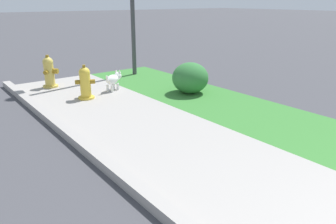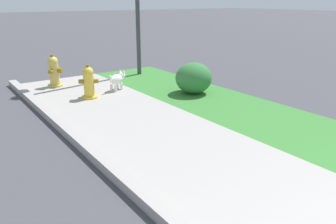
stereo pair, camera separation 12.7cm
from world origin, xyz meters
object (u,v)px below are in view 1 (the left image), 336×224
(fire_hydrant_at_driveway, at_px, (49,72))
(small_white_dog, at_px, (114,79))
(shrub_bush_mid_verge, at_px, (190,78))
(fire_hydrant_across_street, at_px, (85,83))

(fire_hydrant_at_driveway, distance_m, small_white_dog, 1.53)
(fire_hydrant_at_driveway, xyz_separation_m, shrub_bush_mid_verge, (2.30, 2.22, -0.03))
(fire_hydrant_across_street, relative_size, shrub_bush_mid_verge, 0.90)
(small_white_dog, distance_m, shrub_bush_mid_verge, 1.67)
(fire_hydrant_at_driveway, xyz_separation_m, small_white_dog, (1.14, 1.01, -0.10))
(small_white_dog, xyz_separation_m, shrub_bush_mid_verge, (1.15, 1.21, 0.07))
(fire_hydrant_at_driveway, relative_size, small_white_dog, 1.54)
(shrub_bush_mid_verge, bearing_deg, fire_hydrant_across_street, -115.56)
(fire_hydrant_across_street, distance_m, fire_hydrant_at_driveway, 1.39)
(fire_hydrant_across_street, bearing_deg, fire_hydrant_at_driveway, 126.70)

